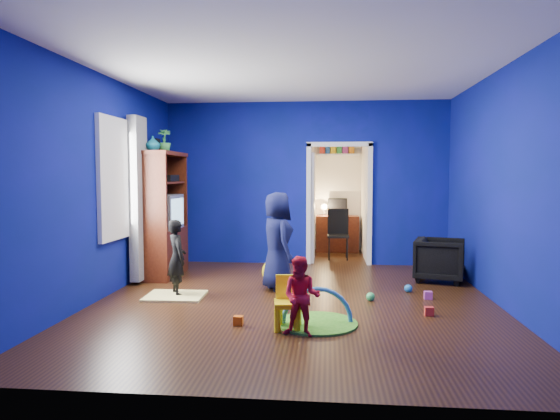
# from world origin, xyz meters

# --- Properties ---
(floor) EXTENTS (5.00, 5.50, 0.01)m
(floor) POSITION_xyz_m (0.00, 0.00, 0.00)
(floor) COLOR black
(floor) RESTS_ON ground
(ceiling) EXTENTS (5.00, 5.50, 0.01)m
(ceiling) POSITION_xyz_m (0.00, 0.00, 2.90)
(ceiling) COLOR white
(ceiling) RESTS_ON wall_back
(wall_back) EXTENTS (5.00, 0.02, 2.90)m
(wall_back) POSITION_xyz_m (0.00, 2.75, 1.45)
(wall_back) COLOR navy
(wall_back) RESTS_ON floor
(wall_front) EXTENTS (5.00, 0.02, 2.90)m
(wall_front) POSITION_xyz_m (0.00, -2.75, 1.45)
(wall_front) COLOR navy
(wall_front) RESTS_ON floor
(wall_left) EXTENTS (0.02, 5.50, 2.90)m
(wall_left) POSITION_xyz_m (-2.50, 0.00, 1.45)
(wall_left) COLOR navy
(wall_left) RESTS_ON floor
(wall_right) EXTENTS (0.02, 5.50, 2.90)m
(wall_right) POSITION_xyz_m (2.50, 0.00, 1.45)
(wall_right) COLOR navy
(wall_right) RESTS_ON floor
(alcove) EXTENTS (1.00, 1.75, 2.50)m
(alcove) POSITION_xyz_m (0.60, 3.62, 1.25)
(alcove) COLOR silver
(alcove) RESTS_ON floor
(armchair) EXTENTS (0.88, 0.86, 0.65)m
(armchair) POSITION_xyz_m (2.09, 1.45, 0.32)
(armchair) COLOR black
(armchair) RESTS_ON floor
(child_black) EXTENTS (0.41, 0.44, 1.01)m
(child_black) POSITION_xyz_m (-1.58, 0.20, 0.51)
(child_black) COLOR black
(child_black) RESTS_ON floor
(child_navy) EXTENTS (0.68, 0.79, 1.36)m
(child_navy) POSITION_xyz_m (-0.29, 0.67, 0.68)
(child_navy) COLOR #10143C
(child_navy) RESTS_ON floor
(toddler_red) EXTENTS (0.43, 0.36, 0.80)m
(toddler_red) POSITION_xyz_m (0.15, -1.32, 0.40)
(toddler_red) COLOR #B21229
(toddler_red) RESTS_ON floor
(vase) EXTENTS (0.28, 0.28, 0.22)m
(vase) POSITION_xyz_m (-2.22, 1.13, 2.07)
(vase) COLOR #0C5264
(vase) RESTS_ON tv_armoire
(potted_plant) EXTENTS (0.26, 0.26, 0.38)m
(potted_plant) POSITION_xyz_m (-2.22, 1.65, 2.15)
(potted_plant) COLOR green
(potted_plant) RESTS_ON tv_armoire
(tv_armoire) EXTENTS (0.58, 1.14, 1.96)m
(tv_armoire) POSITION_xyz_m (-2.22, 1.43, 0.98)
(tv_armoire) COLOR #3F0F0A
(tv_armoire) RESTS_ON floor
(crt_tv) EXTENTS (0.46, 0.70, 0.54)m
(crt_tv) POSITION_xyz_m (-2.18, 1.43, 1.02)
(crt_tv) COLOR silver
(crt_tv) RESTS_ON tv_armoire
(yellow_blanket) EXTENTS (0.77, 0.62, 0.03)m
(yellow_blanket) POSITION_xyz_m (-1.58, 0.10, 0.01)
(yellow_blanket) COLOR #F2E07A
(yellow_blanket) RESTS_ON floor
(hopper_ball) EXTENTS (0.40, 0.40, 0.40)m
(hopper_ball) POSITION_xyz_m (-0.34, 0.92, 0.20)
(hopper_ball) COLOR yellow
(hopper_ball) RESTS_ON floor
(kid_chair) EXTENTS (0.31, 0.31, 0.50)m
(kid_chair) POSITION_xyz_m (0.00, -1.12, 0.25)
(kid_chair) COLOR yellow
(kid_chair) RESTS_ON floor
(play_mat) EXTENTS (0.87, 0.87, 0.02)m
(play_mat) POSITION_xyz_m (0.30, -0.91, 0.01)
(play_mat) COLOR green
(play_mat) RESTS_ON floor
(toy_arch) EXTENTS (0.78, 0.17, 0.78)m
(toy_arch) POSITION_xyz_m (0.30, -0.91, 0.02)
(toy_arch) COLOR #3F8CD8
(toy_arch) RESTS_ON floor
(window_left) EXTENTS (0.03, 0.95, 1.55)m
(window_left) POSITION_xyz_m (-2.48, 0.35, 1.55)
(window_left) COLOR white
(window_left) RESTS_ON wall_left
(curtain) EXTENTS (0.14, 0.42, 2.40)m
(curtain) POSITION_xyz_m (-2.37, 0.90, 1.25)
(curtain) COLOR slate
(curtain) RESTS_ON floor
(doorway) EXTENTS (1.16, 0.10, 2.10)m
(doorway) POSITION_xyz_m (0.60, 2.75, 1.05)
(doorway) COLOR white
(doorway) RESTS_ON floor
(study_desk) EXTENTS (0.88, 0.44, 0.75)m
(study_desk) POSITION_xyz_m (0.60, 4.26, 0.38)
(study_desk) COLOR #3D140A
(study_desk) RESTS_ON floor
(desk_monitor) EXTENTS (0.40, 0.05, 0.32)m
(desk_monitor) POSITION_xyz_m (0.60, 4.38, 0.95)
(desk_monitor) COLOR black
(desk_monitor) RESTS_ON study_desk
(desk_lamp) EXTENTS (0.14, 0.14, 0.14)m
(desk_lamp) POSITION_xyz_m (0.32, 4.32, 0.93)
(desk_lamp) COLOR #FFD88C
(desk_lamp) RESTS_ON study_desk
(folding_chair) EXTENTS (0.40, 0.40, 0.92)m
(folding_chair) POSITION_xyz_m (0.60, 3.30, 0.46)
(folding_chair) COLOR black
(folding_chair) RESTS_ON floor
(book_shelf) EXTENTS (0.88, 0.24, 0.04)m
(book_shelf) POSITION_xyz_m (0.60, 4.37, 2.02)
(book_shelf) COLOR white
(book_shelf) RESTS_ON study_desk
(toy_0) EXTENTS (0.10, 0.08, 0.10)m
(toy_0) POSITION_xyz_m (1.56, -0.46, 0.05)
(toy_0) COLOR red
(toy_0) RESTS_ON floor
(toy_1) EXTENTS (0.11, 0.11, 0.11)m
(toy_1) POSITION_xyz_m (1.51, 0.68, 0.06)
(toy_1) COLOR blue
(toy_1) RESTS_ON floor
(toy_2) EXTENTS (0.10, 0.08, 0.10)m
(toy_2) POSITION_xyz_m (-0.54, -1.03, 0.05)
(toy_2) COLOR #DC560B
(toy_2) RESTS_ON floor
(toy_3) EXTENTS (0.11, 0.11, 0.11)m
(toy_3) POSITION_xyz_m (0.95, 0.16, 0.06)
(toy_3) COLOR #37C35B
(toy_3) RESTS_ON floor
(toy_4) EXTENTS (0.10, 0.08, 0.10)m
(toy_4) POSITION_xyz_m (1.70, 0.31, 0.05)
(toy_4) COLOR #CC4CAD
(toy_4) RESTS_ON floor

